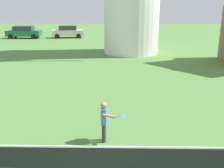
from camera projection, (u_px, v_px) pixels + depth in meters
name	position (u px, v px, depth m)	size (l,w,h in m)	color
tennis_net	(110.00, 158.00, 5.91)	(5.77, 0.06, 1.10)	black
player_far	(105.00, 119.00, 7.85)	(0.73, 0.53, 1.27)	#333338
parked_car_green	(24.00, 32.00, 33.64)	(4.30, 1.92, 1.56)	#1E6638
parked_car_cream	(68.00, 32.00, 34.14)	(4.17, 2.28, 1.56)	silver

